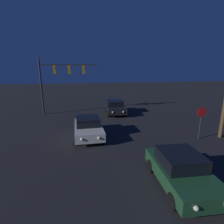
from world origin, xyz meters
name	(u,v)px	position (x,y,z in m)	size (l,w,h in m)	color
car_near	(181,170)	(1.80, 6.50, 0.76)	(2.19, 4.05, 1.49)	#1E4728
car_mid	(88,127)	(-1.90, 12.81, 0.76)	(2.09, 4.01, 1.49)	beige
car_far	(115,107)	(1.42, 19.16, 0.76)	(2.19, 4.05, 1.49)	black
traffic_signal_mast	(58,76)	(-4.64, 20.30, 4.22)	(6.19, 0.30, 6.07)	#2D2D2D
stop_sign	(201,117)	(6.00, 10.99, 1.64)	(0.67, 0.07, 2.36)	#2D2D2D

